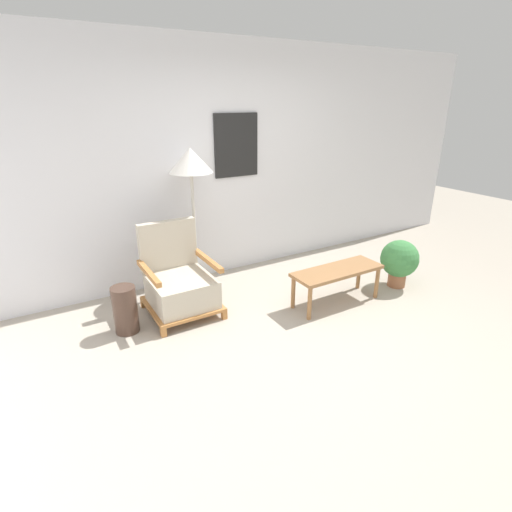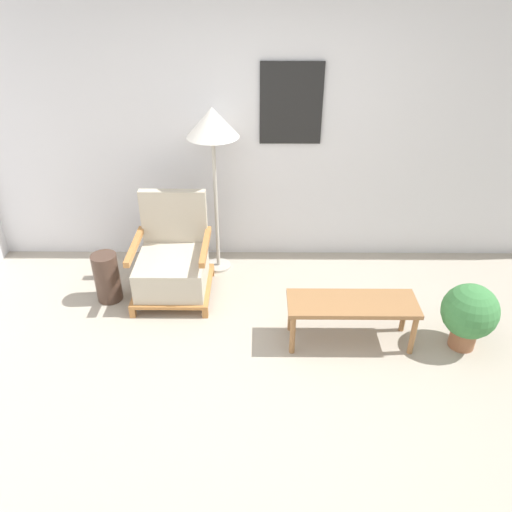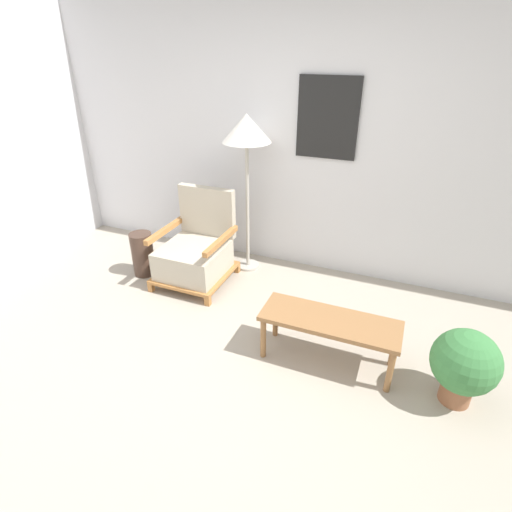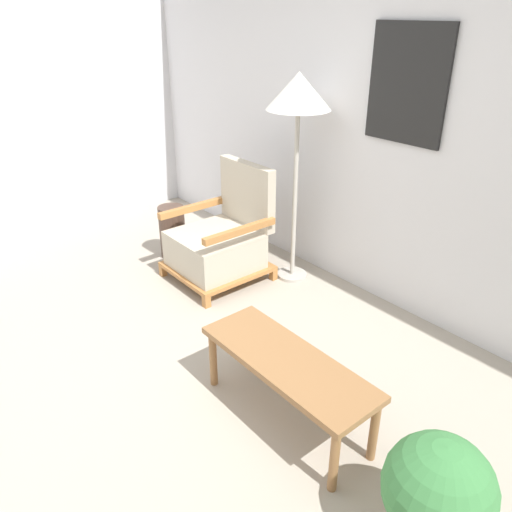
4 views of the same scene
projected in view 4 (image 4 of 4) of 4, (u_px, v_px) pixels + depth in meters
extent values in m
plane|color=#A89E8E|center=(124.00, 411.00, 2.72)|extent=(14.00, 14.00, 0.00)
cube|color=silver|center=(389.00, 113.00, 3.30)|extent=(8.00, 0.06, 2.70)
cube|color=black|center=(407.00, 85.00, 3.09)|extent=(0.56, 0.02, 0.72)
cube|color=silver|center=(13.00, 88.00, 4.34)|extent=(0.06, 8.00, 2.70)
cube|color=#B2753D|center=(163.00, 270.00, 4.09)|extent=(0.05, 0.05, 0.09)
cube|color=#B2753D|center=(206.00, 302.00, 3.66)|extent=(0.05, 0.05, 0.09)
cube|color=#B2753D|center=(227.00, 249.00, 4.46)|extent=(0.05, 0.05, 0.09)
cube|color=#B2753D|center=(273.00, 274.00, 4.03)|extent=(0.05, 0.05, 0.09)
cube|color=#B2753D|center=(218.00, 266.00, 4.04)|extent=(0.68, 0.70, 0.03)
cube|color=#BCB29E|center=(215.00, 249.00, 3.96)|extent=(0.60, 0.60, 0.28)
cube|color=#BCB29E|center=(247.00, 194.00, 3.97)|extent=(0.60, 0.08, 0.51)
cube|color=#B2753D|center=(194.00, 207.00, 4.06)|extent=(0.05, 0.64, 0.05)
cube|color=#B2753D|center=(240.00, 231.00, 3.64)|extent=(0.05, 0.64, 0.05)
cylinder|color=#B7B2A8|center=(292.00, 275.00, 4.09)|extent=(0.24, 0.24, 0.03)
cylinder|color=#B7B2A8|center=(295.00, 198.00, 3.80)|extent=(0.04, 0.04, 1.31)
cone|color=silver|center=(299.00, 91.00, 3.45)|extent=(0.46, 0.46, 0.25)
cube|color=olive|center=(287.00, 362.00, 2.52)|extent=(1.01, 0.36, 0.04)
cylinder|color=olive|center=(213.00, 359.00, 2.85)|extent=(0.04, 0.04, 0.36)
cylinder|color=olive|center=(334.00, 461.00, 2.21)|extent=(0.04, 0.04, 0.36)
cylinder|color=olive|center=(251.00, 340.00, 3.01)|extent=(0.04, 0.04, 0.36)
cylinder|color=olive|center=(374.00, 431.00, 2.36)|extent=(0.04, 0.04, 0.36)
cylinder|color=#473328|center=(172.00, 232.00, 4.34)|extent=(0.22, 0.22, 0.46)
sphere|color=#3D7F42|center=(438.00, 489.00, 1.88)|extent=(0.43, 0.43, 0.43)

